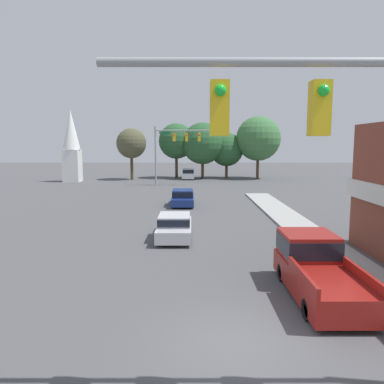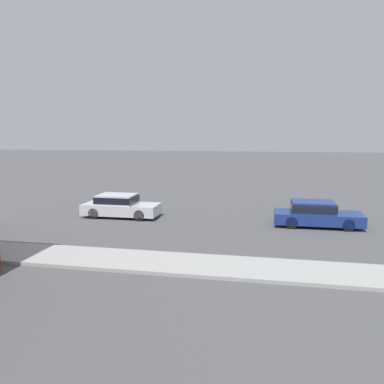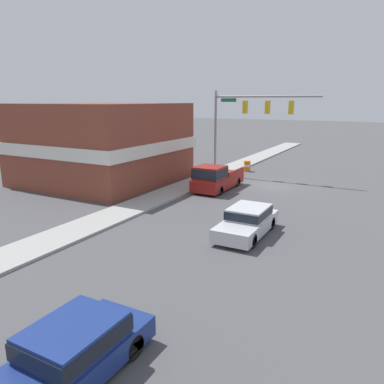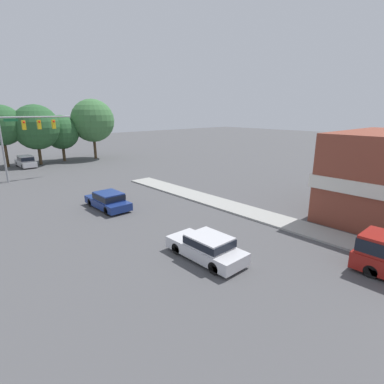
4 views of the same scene
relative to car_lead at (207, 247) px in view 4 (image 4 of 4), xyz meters
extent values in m
cylinder|color=gray|center=(-3.73, 27.74, 3.06)|extent=(0.22, 0.22, 7.59)
cylinder|color=gray|center=(0.10, 27.74, 6.36)|extent=(7.65, 0.18, 0.18)
cube|color=gold|center=(-1.32, 27.74, 5.49)|extent=(0.36, 0.36, 1.05)
sphere|color=red|center=(-1.32, 27.54, 5.81)|extent=(0.22, 0.22, 0.22)
cube|color=gold|center=(0.30, 27.74, 5.49)|extent=(0.36, 0.36, 1.05)
sphere|color=red|center=(0.30, 27.54, 5.81)|extent=(0.22, 0.22, 0.22)
cube|color=gold|center=(1.91, 27.74, 5.49)|extent=(0.36, 0.36, 1.05)
sphere|color=red|center=(1.91, 27.54, 5.81)|extent=(0.22, 0.22, 0.22)
cube|color=#196B38|center=(-2.53, 27.74, 6.07)|extent=(1.40, 0.04, 0.30)
cylinder|color=black|center=(-0.83, 1.55, -0.40)|extent=(0.22, 0.66, 0.66)
cylinder|color=black|center=(0.83, 1.55, -0.40)|extent=(0.22, 0.66, 0.66)
cylinder|color=black|center=(-0.83, -1.34, -0.40)|extent=(0.22, 0.66, 0.66)
cylinder|color=black|center=(0.83, -1.34, -0.40)|extent=(0.22, 0.66, 0.66)
cube|color=silver|center=(0.00, 0.11, -0.23)|extent=(1.88, 4.66, 0.65)
cube|color=silver|center=(0.00, -0.17, 0.38)|extent=(1.73, 2.24, 0.57)
cube|color=black|center=(0.00, -0.17, 0.38)|extent=(1.75, 2.33, 0.40)
cylinder|color=black|center=(-0.38, 38.17, -0.40)|extent=(0.22, 0.66, 0.66)
cylinder|color=black|center=(1.22, 38.17, -0.40)|extent=(0.22, 0.66, 0.66)
cylinder|color=black|center=(-0.38, 35.31, -0.40)|extent=(0.22, 0.66, 0.66)
cylinder|color=black|center=(1.22, 35.31, -0.40)|extent=(0.22, 0.66, 0.66)
cube|color=silver|center=(0.42, 36.74, -0.20)|extent=(1.82, 4.62, 0.70)
cube|color=silver|center=(0.42, 36.46, 0.52)|extent=(1.67, 2.22, 0.75)
cube|color=black|center=(0.42, 36.46, 0.52)|extent=(1.69, 2.30, 0.52)
cylinder|color=black|center=(-0.65, 13.16, -0.40)|extent=(0.22, 0.66, 0.66)
cylinder|color=black|center=(1.03, 13.16, -0.40)|extent=(0.22, 0.66, 0.66)
cylinder|color=black|center=(-0.65, 10.24, -0.40)|extent=(0.22, 0.66, 0.66)
cylinder|color=black|center=(1.03, 10.24, -0.40)|extent=(0.22, 0.66, 0.66)
cube|color=navy|center=(0.19, 11.70, -0.25)|extent=(1.90, 4.70, 0.60)
cube|color=navy|center=(0.19, 11.42, 0.36)|extent=(1.75, 2.26, 0.61)
cube|color=black|center=(0.19, 11.42, 0.36)|extent=(1.77, 2.35, 0.43)
cylinder|color=black|center=(4.52, -6.68, -0.40)|extent=(0.22, 0.66, 0.66)
cylinder|color=black|center=(6.35, -6.68, -0.40)|extent=(0.22, 0.66, 0.66)
cylinder|color=#4C3823|center=(-1.48, 38.57, 0.93)|extent=(0.44, 0.44, 3.33)
sphere|color=#28562D|center=(-1.48, 38.57, 5.10)|extent=(5.56, 5.56, 5.56)
cylinder|color=#4C3823|center=(2.64, 37.52, 0.55)|extent=(0.44, 0.44, 2.56)
sphere|color=#28562D|center=(2.64, 37.52, 4.72)|extent=(6.44, 6.44, 6.44)
cylinder|color=#4C3823|center=(6.46, 38.49, 0.34)|extent=(0.44, 0.44, 2.14)
sphere|color=#28562D|center=(6.46, 38.49, 3.77)|extent=(5.25, 5.25, 5.25)
cylinder|color=#4C3823|center=(11.20, 37.34, 0.82)|extent=(0.44, 0.44, 3.12)
sphere|color=#3D703D|center=(11.20, 37.34, 5.46)|extent=(6.84, 6.84, 6.84)
camera|label=1|loc=(0.99, -20.83, 4.59)|focal=35.00mm
camera|label=2|loc=(21.43, 8.76, 4.27)|focal=35.00mm
camera|label=3|loc=(-6.07, 16.98, 5.85)|focal=35.00mm
camera|label=4|loc=(-10.59, -10.36, 7.12)|focal=28.00mm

